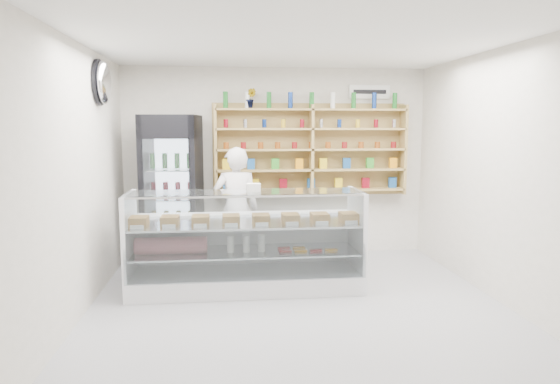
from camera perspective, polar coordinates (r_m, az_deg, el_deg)
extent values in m
plane|color=#9A9A9F|center=(5.36, 2.42, -13.71)|extent=(5.00, 5.00, 0.00)
plane|color=white|center=(5.07, 2.60, 17.26)|extent=(5.00, 5.00, 0.00)
plane|color=silver|center=(7.50, -0.40, 3.40)|extent=(4.50, 0.00, 4.50)
plane|color=silver|center=(2.61, 10.89, -4.66)|extent=(4.50, 0.00, 4.50)
plane|color=silver|center=(5.19, -22.88, 0.93)|extent=(0.00, 5.00, 5.00)
plane|color=silver|center=(5.81, 25.01, 1.47)|extent=(0.00, 5.00, 5.00)
cube|color=white|center=(6.07, -3.87, -10.02)|extent=(2.73, 0.77, 0.23)
cube|color=white|center=(6.31, -4.04, -5.57)|extent=(2.73, 0.05, 0.57)
cube|color=silver|center=(5.97, -3.90, -6.81)|extent=(2.62, 0.68, 0.02)
cube|color=silver|center=(5.90, -3.93, -3.64)|extent=(2.68, 0.71, 0.02)
cube|color=silver|center=(5.55, -3.76, -5.35)|extent=(2.68, 0.11, 0.95)
cube|color=silver|center=(5.79, -3.94, -0.01)|extent=(2.68, 0.54, 0.01)
imported|color=silver|center=(6.73, -5.03, -1.96)|extent=(0.61, 0.40, 1.67)
cube|color=black|center=(7.06, -12.17, 0.08)|extent=(0.83, 0.81, 2.09)
cube|color=#360538|center=(6.66, -12.36, 7.30)|extent=(0.74, 0.11, 0.29)
cube|color=silver|center=(6.71, -12.13, -1.11)|extent=(0.63, 0.08, 1.65)
cube|color=tan|center=(7.29, -7.35, 4.72)|extent=(0.04, 0.28, 1.33)
cube|color=tan|center=(7.40, 3.59, 4.80)|extent=(0.04, 0.28, 1.33)
cube|color=tan|center=(7.76, 13.87, 4.73)|extent=(0.04, 0.28, 1.33)
cube|color=tan|center=(7.45, 3.56, 0.27)|extent=(2.80, 0.28, 0.03)
cube|color=tan|center=(7.42, 3.58, 2.57)|extent=(2.80, 0.28, 0.03)
cube|color=tan|center=(7.40, 3.59, 4.88)|extent=(2.80, 0.28, 0.03)
cube|color=tan|center=(7.39, 3.61, 7.21)|extent=(2.80, 0.28, 0.03)
cube|color=tan|center=(7.39, 3.63, 9.38)|extent=(2.80, 0.28, 0.03)
imported|color=#1E6626|center=(7.30, -3.39, 10.63)|extent=(0.18, 0.16, 0.28)
ellipsoid|color=silver|center=(6.32, -19.53, 11.72)|extent=(0.15, 0.50, 0.50)
cube|color=white|center=(7.73, 10.19, 11.20)|extent=(0.62, 0.03, 0.20)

